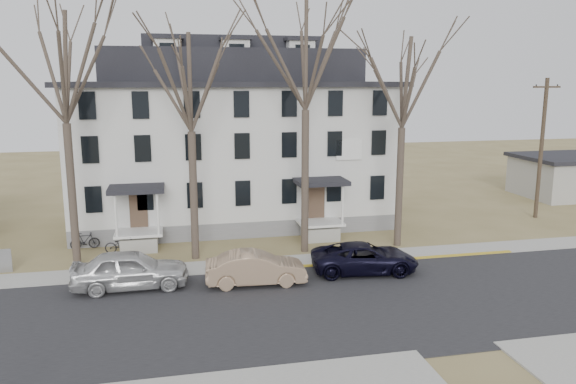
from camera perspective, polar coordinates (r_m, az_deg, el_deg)
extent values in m
plane|color=olive|center=(22.34, 5.31, -13.51)|extent=(120.00, 120.00, 0.00)
cube|color=#27272A|center=(24.09, 3.86, -11.58)|extent=(120.00, 10.00, 0.04)
cube|color=#A09F97|center=(29.53, 0.64, -7.16)|extent=(120.00, 2.00, 0.08)
cube|color=gold|center=(30.18, 10.39, -6.94)|extent=(14.00, 0.25, 0.06)
cube|color=slate|center=(38.58, -5.55, -2.01)|extent=(20.00, 10.00, 1.00)
cube|color=silver|center=(37.80, -5.68, 4.64)|extent=(20.00, 10.00, 8.00)
cube|color=black|center=(37.54, -5.81, 10.87)|extent=(20.80, 10.80, 0.30)
cube|color=black|center=(37.55, -5.84, 12.62)|extent=(16.00, 7.00, 2.00)
cube|color=black|center=(37.61, -5.89, 14.76)|extent=(11.00, 4.50, 0.80)
cube|color=white|center=(32.49, -14.91, -3.98)|extent=(2.60, 2.00, 0.16)
cube|color=white|center=(33.59, 3.28, -3.11)|extent=(2.60, 2.00, 0.16)
cube|color=white|center=(34.22, 6.21, 4.27)|extent=(1.60, 0.08, 1.20)
cube|color=#A09F97|center=(51.43, 26.85, 1.31)|extent=(8.00, 6.00, 3.00)
cube|color=black|center=(51.19, 27.02, 3.18)|extent=(8.50, 6.50, 0.30)
cylinder|color=#473B31|center=(30.05, -21.07, -0.42)|extent=(0.40, 0.40, 7.28)
cylinder|color=#473B31|center=(29.74, -9.56, -0.44)|extent=(0.40, 0.40, 6.76)
cylinder|color=#473B31|center=(30.48, 1.74, 0.99)|extent=(0.40, 0.40, 7.80)
cylinder|color=#473B31|center=(32.32, 11.25, 0.44)|extent=(0.40, 0.40, 6.76)
cylinder|color=#3D3023|center=(41.73, 24.33, 3.98)|extent=(0.28, 0.28, 9.50)
cube|color=#3D3023|center=(41.48, 24.80, 9.66)|extent=(2.00, 0.12, 0.12)
imported|color=silver|center=(26.67, -15.71, -7.66)|extent=(5.20, 2.11, 1.77)
imported|color=#A08164|center=(26.26, -3.29, -7.81)|extent=(4.73, 1.89, 1.53)
imported|color=black|center=(28.06, 7.78, -6.71)|extent=(5.47, 3.00, 1.45)
imported|color=black|center=(32.07, -16.48, -5.22)|extent=(1.92, 0.83, 0.98)
imported|color=black|center=(33.52, -19.94, -4.75)|extent=(1.63, 0.67, 0.95)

